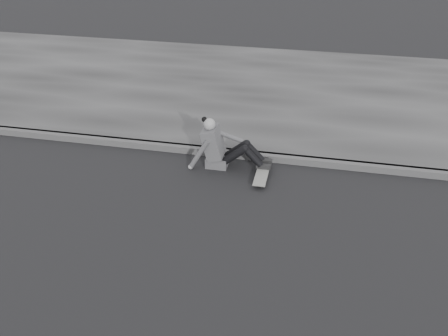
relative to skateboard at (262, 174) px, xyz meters
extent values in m
plane|color=black|center=(1.43, -1.98, -0.07)|extent=(80.00, 80.00, 0.00)
cube|color=#494949|center=(1.43, 0.60, -0.01)|extent=(24.00, 0.16, 0.12)
cube|color=#373737|center=(1.43, 3.62, -0.01)|extent=(24.00, 6.00, 0.12)
cylinder|color=#AAAAA4|center=(-0.07, -0.26, -0.04)|extent=(0.03, 0.05, 0.05)
cylinder|color=#AAAAA4|center=(0.07, -0.26, -0.04)|extent=(0.03, 0.05, 0.05)
cylinder|color=#AAAAA4|center=(-0.07, 0.26, -0.04)|extent=(0.03, 0.05, 0.05)
cylinder|color=#AAAAA4|center=(0.07, 0.26, -0.04)|extent=(0.03, 0.05, 0.05)
cube|color=#29292B|center=(0.00, -0.26, -0.02)|extent=(0.16, 0.04, 0.03)
cube|color=#29292B|center=(0.00, 0.26, -0.02)|extent=(0.16, 0.04, 0.03)
cube|color=slate|center=(0.00, 0.00, 0.01)|extent=(0.20, 0.78, 0.02)
cube|color=#4C4C4F|center=(-0.80, 0.25, 0.02)|extent=(0.36, 0.34, 0.18)
cube|color=#4C4C4F|center=(-0.87, 0.25, 0.36)|extent=(0.37, 0.40, 0.57)
cube|color=#4C4C4F|center=(-1.00, 0.25, 0.48)|extent=(0.14, 0.30, 0.20)
cylinder|color=#999999|center=(-0.92, 0.25, 0.60)|extent=(0.09, 0.09, 0.08)
sphere|color=#999999|center=(-0.93, 0.25, 0.69)|extent=(0.20, 0.20, 0.20)
sphere|color=black|center=(-1.02, 0.27, 0.76)|extent=(0.09, 0.09, 0.09)
cylinder|color=black|center=(-0.49, 0.16, 0.21)|extent=(0.43, 0.13, 0.39)
cylinder|color=black|center=(-0.49, 0.34, 0.21)|extent=(0.43, 0.13, 0.39)
cylinder|color=black|center=(-0.19, 0.16, 0.21)|extent=(0.35, 0.11, 0.36)
cylinder|color=black|center=(-0.19, 0.34, 0.21)|extent=(0.35, 0.11, 0.36)
sphere|color=black|center=(-0.32, 0.16, 0.35)|extent=(0.13, 0.13, 0.13)
sphere|color=black|center=(-0.32, 0.34, 0.35)|extent=(0.13, 0.13, 0.13)
cube|color=black|center=(0.00, 0.16, 0.05)|extent=(0.24, 0.08, 0.07)
cube|color=black|center=(0.00, 0.34, 0.05)|extent=(0.24, 0.08, 0.07)
cylinder|color=#4C4C4F|center=(-1.07, 0.04, 0.22)|extent=(0.38, 0.08, 0.58)
sphere|color=#999999|center=(-1.22, 0.03, -0.03)|extent=(0.08, 0.08, 0.08)
cylinder|color=#4C4C4F|center=(-0.63, 0.41, 0.42)|extent=(0.48, 0.08, 0.21)
camera|label=1|loc=(0.80, -6.94, 4.23)|focal=40.00mm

